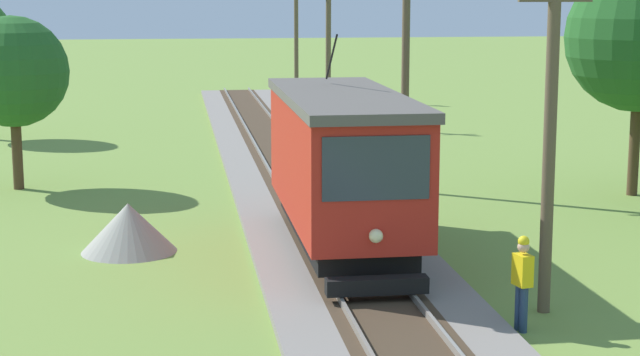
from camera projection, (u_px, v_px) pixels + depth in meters
name	position (u px, v px, depth m)	size (l,w,h in m)	color
red_tram	(342.00, 164.00, 23.79)	(2.60, 8.54, 4.79)	red
utility_pole_near_tram	(550.00, 133.00, 19.44)	(1.40, 0.31, 6.77)	brown
utility_pole_mid	(406.00, 60.00, 31.26)	(1.40, 0.24, 7.87)	brown
utility_pole_far	(328.00, 51.00, 46.57)	(1.40, 0.33, 6.60)	brown
utility_pole_distant	(296.00, 22.00, 58.19)	(1.40, 0.28, 8.45)	brown
gravel_pile	(129.00, 228.00, 24.51)	(2.26, 2.26, 1.17)	#9E998E
track_worker	(522.00, 279.00, 18.72)	(0.32, 0.42, 1.78)	navy
tree_left_far	(640.00, 38.00, 30.54)	(4.44, 4.44, 6.96)	#4C3823
tree_right_far	(13.00, 72.00, 31.68)	(3.41, 3.41, 5.36)	#4C3823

